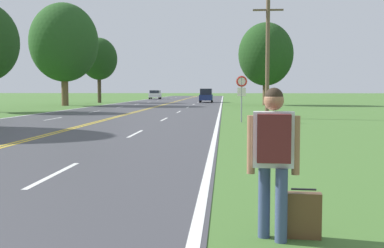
# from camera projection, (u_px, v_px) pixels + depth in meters

# --- Properties ---
(hitchhiker_person) EXTENTS (0.60, 0.45, 1.78)m
(hitchhiker_person) POSITION_uv_depth(u_px,v_px,m) (273.00, 148.00, 5.50)
(hitchhiker_person) COLOR #38476B
(hitchhiker_person) RESTS_ON ground
(suitcase) EXTENTS (0.42, 0.18, 0.59)m
(suitcase) POSITION_uv_depth(u_px,v_px,m) (303.00, 215.00, 5.66)
(suitcase) COLOR brown
(suitcase) RESTS_ON ground
(traffic_sign) EXTENTS (0.60, 0.10, 2.46)m
(traffic_sign) POSITION_uv_depth(u_px,v_px,m) (242.00, 87.00, 25.19)
(traffic_sign) COLOR gray
(traffic_sign) RESTS_ON ground
(utility_pole_midground) EXTENTS (1.80, 0.24, 7.02)m
(utility_pole_midground) POSITION_uv_depth(u_px,v_px,m) (268.00, 57.00, 28.60)
(utility_pole_midground) COLOR brown
(utility_pole_midground) RESTS_ON ground
(tree_mid_treeline) EXTENTS (5.90, 5.90, 8.90)m
(tree_mid_treeline) POSITION_uv_depth(u_px,v_px,m) (266.00, 54.00, 51.80)
(tree_mid_treeline) COLOR brown
(tree_mid_treeline) RESTS_ON ground
(tree_right_cluster) EXTENTS (7.14, 7.14, 10.73)m
(tree_right_cluster) POSITION_uv_depth(u_px,v_px,m) (64.00, 43.00, 50.28)
(tree_right_cluster) COLOR brown
(tree_right_cluster) RESTS_ON ground
(tree_far_back) EXTENTS (4.63, 4.63, 8.25)m
(tree_far_back) POSITION_uv_depth(u_px,v_px,m) (99.00, 59.00, 61.02)
(tree_far_back) COLOR #473828
(tree_far_back) RESTS_ON ground
(car_dark_blue_van_approaching) EXTENTS (1.71, 4.09, 1.80)m
(car_dark_blue_van_approaching) POSITION_uv_depth(u_px,v_px,m) (206.00, 95.00, 62.76)
(car_dark_blue_van_approaching) COLOR black
(car_dark_blue_van_approaching) RESTS_ON ground
(car_white_hatchback_mid_near) EXTENTS (1.88, 3.69, 1.52)m
(car_white_hatchback_mid_near) POSITION_uv_depth(u_px,v_px,m) (155.00, 94.00, 83.40)
(car_white_hatchback_mid_near) COLOR black
(car_white_hatchback_mid_near) RESTS_ON ground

